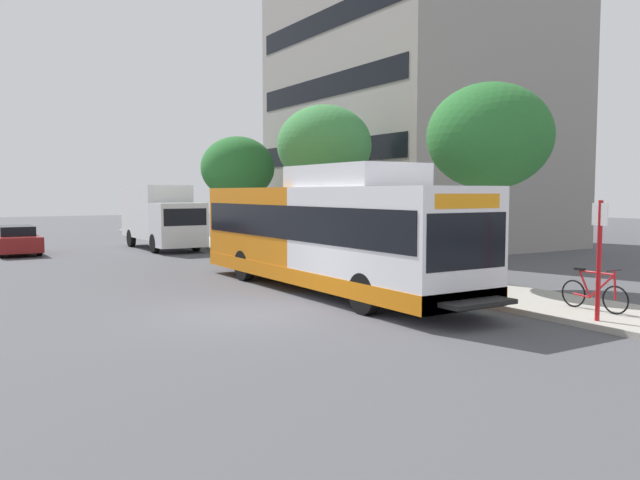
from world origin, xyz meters
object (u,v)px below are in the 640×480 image
street_tree_mid_block (324,146)px  street_tree_far_block (238,168)px  transit_bus (326,233)px  parked_car_far_lane (16,240)px  bicycle_parked (594,293)px  bus_stop_sign_pole (599,251)px  box_truck_background (161,215)px  street_tree_near_stop (489,137)px

street_tree_mid_block → street_tree_far_block: bearing=90.0°
transit_bus → parked_car_far_lane: size_ratio=2.72×
transit_bus → bicycle_parked: 7.40m
bus_stop_sign_pole → transit_bus: bearing=107.5°
street_tree_mid_block → bicycle_parked: bearing=-94.2°
transit_bus → box_truck_background: transit_bus is taller
bus_stop_sign_pole → street_tree_near_stop: (2.31, 5.38, 2.93)m
street_tree_mid_block → street_tree_far_block: (-0.00, 8.77, -0.64)m
bicycle_parked → street_tree_near_stop: 6.27m
transit_bus → street_tree_near_stop: 5.77m
bicycle_parked → street_tree_far_block: bearing=87.4°
street_tree_near_stop → parked_car_far_lane: street_tree_near_stop is taller
parked_car_far_lane → transit_bus: bearing=-69.1°
street_tree_mid_block → parked_car_far_lane: bearing=137.0°
street_tree_near_stop → box_truck_background: size_ratio=0.86×
street_tree_mid_block → box_truck_background: (-4.06, 9.36, -3.10)m
bus_stop_sign_pole → bicycle_parked: 1.65m
street_tree_far_block → box_truck_background: bearing=171.7°
street_tree_far_block → parked_car_far_lane: size_ratio=1.28×
bicycle_parked → box_truck_background: box_truck_background is taller
street_tree_mid_block → street_tree_near_stop: bearing=-87.8°
bicycle_parked → street_tree_far_block: size_ratio=0.31×
street_tree_near_stop → street_tree_mid_block: (-0.34, 8.87, 0.26)m
transit_bus → street_tree_near_stop: street_tree_near_stop is taller
parked_car_far_lane → box_truck_background: bearing=-6.0°
bus_stop_sign_pole → street_tree_near_stop: size_ratio=0.43×
bicycle_parked → bus_stop_sign_pole: bearing=-142.0°
street_tree_far_block → parked_car_far_lane: bearing=173.1°
bus_stop_sign_pole → parked_car_far_lane: (-8.80, 24.32, -0.99)m
bus_stop_sign_pole → box_truck_background: 23.71m
street_tree_near_stop → parked_car_far_lane: bearing=120.4°
transit_bus → bus_stop_sign_pole: size_ratio=4.71×
transit_bus → box_truck_background: bearing=89.2°
transit_bus → parked_car_far_lane: 18.25m
transit_bus → parked_car_far_lane: transit_bus is taller
street_tree_near_stop → parked_car_far_lane: 22.30m
bicycle_parked → street_tree_mid_block: size_ratio=0.27×
street_tree_mid_block → parked_car_far_lane: (-10.78, 10.06, -4.18)m
box_truck_background → street_tree_near_stop: bearing=-76.4°
transit_bus → bus_stop_sign_pole: transit_bus is taller
transit_bus → box_truck_background: 16.32m
street_tree_mid_block → box_truck_background: size_ratio=0.91×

